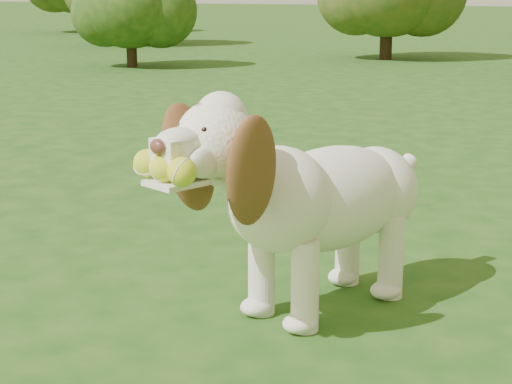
% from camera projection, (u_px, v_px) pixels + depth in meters
% --- Properties ---
extents(ground, '(80.00, 80.00, 0.00)m').
position_uv_depth(ground, '(316.00, 263.00, 3.37)').
color(ground, '#1B4614').
rests_on(ground, ground).
extents(dog, '(0.73, 1.14, 0.78)m').
position_uv_depth(dog, '(310.00, 193.00, 2.78)').
color(dog, white).
rests_on(dog, ground).
extents(shrub_a, '(1.30, 1.30, 1.35)m').
position_uv_depth(shrub_a, '(130.00, 5.00, 11.05)').
color(shrub_a, '#382314').
rests_on(shrub_a, ground).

